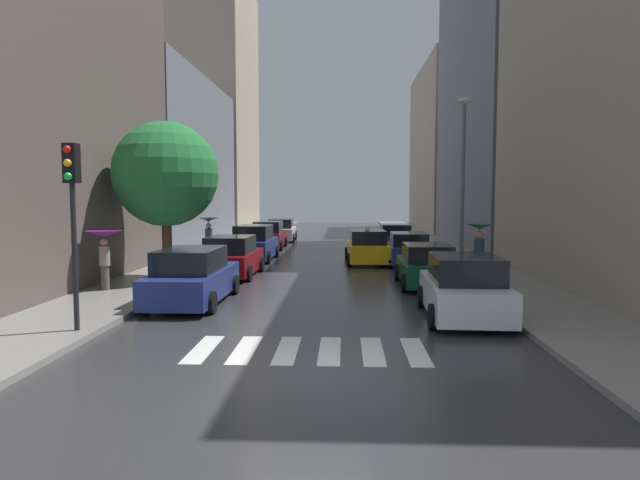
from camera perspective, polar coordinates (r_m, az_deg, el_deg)
The scene contains 24 objects.
ground_plane at distance 34.01m, azimuth 1.19°, elevation -1.05°, with size 28.00×72.00×0.04m, color #2F2F32.
sidewalk_left at distance 34.76m, azimuth -9.58°, elevation -0.84°, with size 3.00×72.00×0.15m, color gray.
sidewalk_right at distance 34.48m, azimuth 12.06°, elevation -0.92°, with size 3.00×72.00×0.15m, color gray.
crosswalk_stripes at distance 12.02m, azimuth -1.18°, elevation -11.19°, with size 4.95×2.20×0.01m.
building_left_mid at distance 37.90m, azimuth -15.74°, elevation 7.55°, with size 6.00×16.75×10.79m, color slate.
building_left_far at distance 53.50m, azimuth -10.53°, elevation 13.11°, with size 6.00×12.13×22.73m, color #B2A38C.
building_right_mid at distance 38.00m, azimuth 18.60°, elevation 13.34°, with size 6.00×16.40×18.52m, color slate.
building_right_far at distance 55.11m, azimuth 13.34°, elevation 8.94°, with size 6.00×17.11×15.34m, color #9E9384.
parked_car_left_nearest at distance 17.44m, azimuth -12.88°, elevation -3.75°, with size 2.14×4.80×1.69m.
parked_car_left_second at distance 22.97m, azimuth -9.02°, elevation -1.78°, with size 2.20×4.31×1.65m.
parked_car_left_third at distance 28.48m, azimuth -6.73°, elevation -0.42°, with size 2.14×4.51×1.81m.
parked_car_left_fourth at distance 35.01m, azimuth -5.27°, elevation 0.43°, with size 2.05×4.44×1.71m.
parked_car_left_fifth at distance 40.75m, azimuth -3.96°, elevation 0.96°, with size 2.17×4.72×1.63m.
parked_car_right_nearest at distance 15.37m, azimuth 14.48°, elevation -4.87°, with size 2.27×4.32×1.70m.
parked_car_right_second at distance 20.54m, azimuth 10.83°, elevation -2.68°, with size 2.07×4.03×1.54m.
parked_car_right_third at distance 27.03m, azimuth 9.00°, elevation -0.95°, with size 2.14×4.35×1.53m.
parked_car_right_fourth at distance 33.68m, azimuth 7.61°, elevation 0.17°, with size 2.15×4.25×1.60m.
taxi_midroad at distance 27.31m, azimuth 4.84°, elevation -0.77°, with size 2.18×4.44×1.81m.
pedestrian_foreground at distance 19.77m, azimuth -21.16°, elevation -0.46°, with size 1.16×1.16×1.98m.
pedestrian_near_tree at distance 27.99m, azimuth -11.30°, elevation 1.08°, with size 0.99×0.99×2.06m.
pedestrian_by_kerb at distance 20.97m, azimuth 15.96°, elevation -0.04°, with size 0.98×0.98×2.11m.
street_tree_left at distance 21.64m, azimuth -15.48°, elevation 6.48°, with size 3.90×3.90×5.88m.
traffic_light_left_corner at distance 13.94m, azimuth -23.97°, elevation 4.24°, with size 0.30×0.42×4.30m.
lamp_post_right at distance 23.47m, azimuth 14.38°, elevation 6.68°, with size 0.60×0.28×7.06m.
Camera 1 is at (0.74, -9.85, 3.25)m, focal length 31.36 mm.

